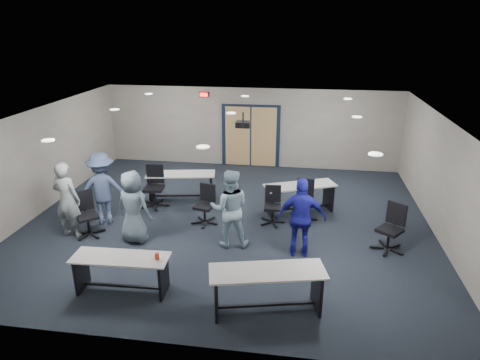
# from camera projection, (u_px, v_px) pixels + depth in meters

# --- Properties ---
(floor) EXTENTS (10.00, 10.00, 0.00)m
(floor) POSITION_uv_depth(u_px,v_px,m) (228.00, 221.00, 10.91)
(floor) COLOR black
(floor) RESTS_ON ground
(back_wall) EXTENTS (10.00, 0.04, 2.70)m
(back_wall) POSITION_uv_depth(u_px,v_px,m) (251.00, 128.00, 14.60)
(back_wall) COLOR gray
(back_wall) RESTS_ON floor
(front_wall) EXTENTS (10.00, 0.04, 2.70)m
(front_wall) POSITION_uv_depth(u_px,v_px,m) (174.00, 271.00, 6.26)
(front_wall) COLOR gray
(front_wall) RESTS_ON floor
(left_wall) EXTENTS (0.04, 9.00, 2.70)m
(left_wall) POSITION_uv_depth(u_px,v_px,m) (39.00, 161.00, 11.13)
(left_wall) COLOR gray
(left_wall) RESTS_ON floor
(right_wall) EXTENTS (0.04, 9.00, 2.70)m
(right_wall) POSITION_uv_depth(u_px,v_px,m) (444.00, 181.00, 9.74)
(right_wall) COLOR gray
(right_wall) RESTS_ON floor
(ceiling) EXTENTS (10.00, 9.00, 0.04)m
(ceiling) POSITION_uv_depth(u_px,v_px,m) (227.00, 116.00, 9.96)
(ceiling) COLOR silver
(ceiling) RESTS_ON back_wall
(double_door) EXTENTS (2.00, 0.07, 2.20)m
(double_door) POSITION_uv_depth(u_px,v_px,m) (251.00, 137.00, 14.67)
(double_door) COLOR black
(double_door) RESTS_ON back_wall
(exit_sign) EXTENTS (0.32, 0.07, 0.18)m
(exit_sign) POSITION_uv_depth(u_px,v_px,m) (204.00, 95.00, 14.38)
(exit_sign) COLOR black
(exit_sign) RESTS_ON back_wall
(ceiling_projector) EXTENTS (0.35, 0.32, 0.37)m
(ceiling_projector) POSITION_uv_depth(u_px,v_px,m) (243.00, 124.00, 10.48)
(ceiling_projector) COLOR black
(ceiling_projector) RESTS_ON ceiling
(ceiling_can_lights) EXTENTS (6.24, 5.74, 0.02)m
(ceiling_can_lights) POSITION_uv_depth(u_px,v_px,m) (229.00, 115.00, 10.20)
(ceiling_can_lights) COLOR silver
(ceiling_can_lights) RESTS_ON ceiling
(table_front_left) EXTENTS (1.81, 0.67, 0.85)m
(table_front_left) POSITION_uv_depth(u_px,v_px,m) (122.00, 268.00, 7.91)
(table_front_left) COLOR #B8B5AE
(table_front_left) RESTS_ON floor
(table_front_right) EXTENTS (2.08, 1.10, 0.81)m
(table_front_right) POSITION_uv_depth(u_px,v_px,m) (267.00, 283.00, 7.35)
(table_front_right) COLOR #B8B5AE
(table_front_right) RESTS_ON floor
(table_back_left) EXTENTS (1.98, 0.96, 1.06)m
(table_back_left) POSITION_uv_depth(u_px,v_px,m) (181.00, 181.00, 12.04)
(table_back_left) COLOR #B8B5AE
(table_back_left) RESTS_ON floor
(table_back_right) EXTENTS (1.97, 1.31, 0.76)m
(table_back_right) POSITION_uv_depth(u_px,v_px,m) (300.00, 193.00, 11.25)
(table_back_right) COLOR #B8B5AE
(table_back_right) RESTS_ON floor
(chair_back_a) EXTENTS (0.78, 0.78, 1.14)m
(chair_back_a) POSITION_uv_depth(u_px,v_px,m) (154.00, 187.00, 11.55)
(chair_back_a) COLOR black
(chair_back_a) RESTS_ON floor
(chair_back_b) EXTENTS (0.76, 0.76, 0.99)m
(chair_back_b) POSITION_uv_depth(u_px,v_px,m) (204.00, 205.00, 10.60)
(chair_back_b) COLOR black
(chair_back_b) RESTS_ON floor
(chair_back_c) EXTENTS (0.63, 0.63, 0.95)m
(chair_back_c) POSITION_uv_depth(u_px,v_px,m) (273.00, 206.00, 10.61)
(chair_back_c) COLOR black
(chair_back_c) RESTS_ON floor
(chair_back_d) EXTENTS (0.72, 0.72, 1.04)m
(chair_back_d) POSITION_uv_depth(u_px,v_px,m) (304.00, 201.00, 10.79)
(chair_back_d) COLOR black
(chair_back_d) RESTS_ON floor
(chair_loose_left) EXTENTS (0.93, 0.93, 1.05)m
(chair_loose_left) POSITION_uv_depth(u_px,v_px,m) (87.00, 215.00, 10.00)
(chair_loose_left) COLOR black
(chair_loose_left) RESTS_ON floor
(chair_loose_right) EXTENTS (0.94, 0.94, 1.07)m
(chair_loose_right) POSITION_uv_depth(u_px,v_px,m) (390.00, 228.00, 9.33)
(chair_loose_right) COLOR black
(chair_loose_right) RESTS_ON floor
(person_gray) EXTENTS (0.72, 0.52, 1.83)m
(person_gray) POSITION_uv_depth(u_px,v_px,m) (67.00, 200.00, 9.85)
(person_gray) COLOR #8D979A
(person_gray) RESTS_ON floor
(person_plaid) EXTENTS (0.93, 0.71, 1.70)m
(person_plaid) POSITION_uv_depth(u_px,v_px,m) (133.00, 207.00, 9.63)
(person_plaid) COLOR slate
(person_plaid) RESTS_ON floor
(person_lightblue) EXTENTS (0.96, 0.79, 1.80)m
(person_lightblue) POSITION_uv_depth(u_px,v_px,m) (230.00, 208.00, 9.43)
(person_lightblue) COLOR #95B5C5
(person_lightblue) RESTS_ON floor
(person_navy) EXTENTS (1.06, 0.49, 1.77)m
(person_navy) POSITION_uv_depth(u_px,v_px,m) (301.00, 218.00, 9.02)
(person_navy) COLOR #1B1A92
(person_navy) RESTS_ON floor
(person_back) EXTENTS (1.34, 1.02, 1.83)m
(person_back) POSITION_uv_depth(u_px,v_px,m) (102.00, 188.00, 10.51)
(person_back) COLOR #415075
(person_back) RESTS_ON floor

